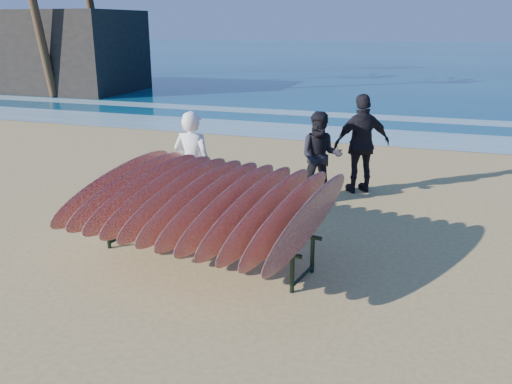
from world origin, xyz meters
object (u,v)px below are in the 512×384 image
at_px(surfboard_rack, 204,202).
at_px(building, 49,51).
at_px(person_dark_b, 362,144).
at_px(person_white, 193,166).
at_px(person_dark_a, 321,156).

distance_m(surfboard_rack, building, 22.51).
bearing_deg(person_dark_b, person_white, 12.81).
bearing_deg(person_dark_a, surfboard_rack, -118.43).
bearing_deg(building, person_white, -45.12).
relative_size(surfboard_rack, person_dark_a, 2.14).
height_order(surfboard_rack, person_dark_b, person_dark_b).
xyz_separation_m(surfboard_rack, building, (-15.54, 16.25, 1.03)).
bearing_deg(person_dark_b, person_dark_a, 16.88).
relative_size(person_white, building, 0.22).
xyz_separation_m(surfboard_rack, person_dark_a, (0.91, 3.22, -0.03)).
distance_m(person_white, building, 20.79).
xyz_separation_m(surfboard_rack, person_white, (-0.89, 1.54, 0.06)).
relative_size(person_white, person_dark_b, 0.95).
distance_m(person_dark_a, person_dark_b, 0.99).
bearing_deg(person_dark_b, surfboard_rack, 36.63).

